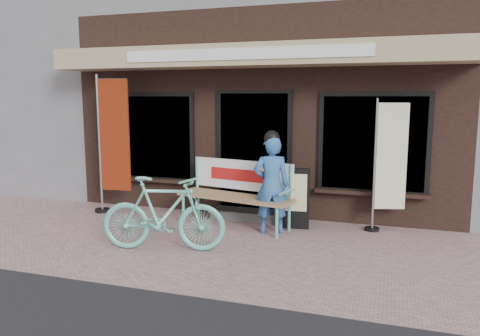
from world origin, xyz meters
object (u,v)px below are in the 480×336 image
(bicycle, at_px, (163,214))
(nobori_red, at_px, (112,143))
(person, at_px, (271,183))
(nobori_cream, at_px, (388,164))
(menu_stand, at_px, (294,198))
(bench, at_px, (238,188))

(bicycle, xyz_separation_m, nobori_red, (-1.84, 1.62, 0.77))
(person, distance_m, bicycle, 1.76)
(person, bearing_deg, nobori_cream, 3.97)
(nobori_red, xyz_separation_m, nobori_cream, (4.71, 0.33, -0.21))
(nobori_cream, xyz_separation_m, menu_stand, (-1.41, -0.32, -0.57))
(nobori_red, height_order, nobori_cream, nobori_red)
(bench, height_order, menu_stand, bench)
(menu_stand, bearing_deg, bicycle, -138.56)
(person, height_order, nobori_cream, nobori_cream)
(bicycle, relative_size, nobori_cream, 0.83)
(person, relative_size, menu_stand, 1.64)
(nobori_red, bearing_deg, bicycle, -46.04)
(nobori_red, bearing_deg, menu_stand, -4.52)
(nobori_red, distance_m, nobori_cream, 4.73)
(bench, bearing_deg, nobori_red, -169.76)
(bench, distance_m, menu_stand, 0.93)
(bench, xyz_separation_m, menu_stand, (0.91, 0.10, -0.12))
(person, relative_size, bicycle, 0.93)
(bicycle, xyz_separation_m, nobori_cream, (2.88, 1.95, 0.55))
(bench, xyz_separation_m, person, (0.63, -0.25, 0.16))
(bench, bearing_deg, menu_stand, 18.58)
(person, xyz_separation_m, nobori_red, (-3.02, 0.34, 0.50))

